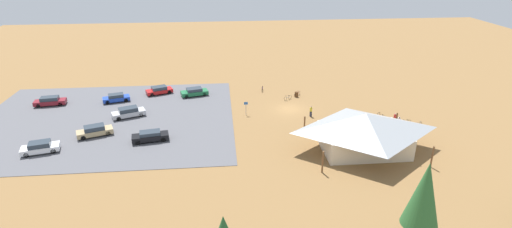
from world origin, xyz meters
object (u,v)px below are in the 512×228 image
car_black_aisle_side (150,136)px  car_red_inner_stall (159,90)px  pine_mideast (424,195)px  bicycle_purple_lone_west (262,89)px  lot_sign (246,106)px  car_white_by_curb (40,147)px  car_green_second_row (194,92)px  visitor_near_lot (399,122)px  bicycle_white_by_bin (288,98)px  bicycle_yellow_yard_center (406,122)px  bike_pavilion (365,129)px  car_tan_near_entry (95,131)px  bicycle_red_trailside (297,94)px  bicycle_green_front_row (380,123)px  bicycle_orange_lone_east (381,116)px  trash_bin (296,94)px  visitor_crossing_yard (395,118)px  car_silver_front_row (128,112)px  car_blue_end_stall (116,98)px  bicycle_silver_yard_left (418,125)px  car_maroon_back_corner (50,101)px  visitor_at_bikes (311,111)px

car_black_aisle_side → car_red_inner_stall: bearing=-86.5°
pine_mideast → bicycle_purple_lone_west: pine_mideast is taller
lot_sign → car_white_by_curb: (26.33, 9.51, -0.66)m
bicycle_purple_lone_west → car_green_second_row: bearing=6.6°
car_green_second_row → visitor_near_lot: size_ratio=2.71×
bicycle_white_by_bin → bicycle_yellow_yard_center: bicycle_white_by_bin is taller
bike_pavilion → pine_mideast: (1.94, 18.13, 2.85)m
bicycle_purple_lone_west → car_tan_near_entry: 29.19m
bicycle_red_trailside → bicycle_green_front_row: (-9.52, 13.09, 0.01)m
bike_pavilion → bicycle_red_trailside: 20.60m
lot_sign → bicycle_orange_lone_east: 20.32m
trash_bin → car_green_second_row: size_ratio=0.18×
bike_pavilion → pine_mideast: pine_mideast is taller
car_tan_near_entry → visitor_crossing_yard: size_ratio=2.87×
car_red_inner_stall → car_silver_front_row: bearing=71.3°
car_white_by_curb → car_green_second_row: car_white_by_curb is taller
car_blue_end_stall → visitor_near_lot: visitor_near_lot is taller
bicycle_silver_yard_left → bicycle_green_front_row: bicycle_silver_yard_left is taller
car_blue_end_stall → visitor_near_lot: size_ratio=2.53×
car_maroon_back_corner → bike_pavilion: bearing=156.6°
bicycle_green_front_row → bicycle_purple_lone_west: size_ratio=0.98×
bicycle_green_front_row → car_maroon_back_corner: bearing=-14.1°
bicycle_yellow_yard_center → car_blue_end_stall: 45.58m
bicycle_orange_lone_east → car_green_second_row: car_green_second_row is taller
bicycle_silver_yard_left → visitor_near_lot: size_ratio=0.86×
car_tan_near_entry → bike_pavilion: bearing=168.2°
car_green_second_row → visitor_near_lot: bearing=151.5°
car_maroon_back_corner → car_blue_end_stall: size_ratio=1.09×
bicycle_purple_lone_west → car_red_inner_stall: car_red_inner_stall is taller
bicycle_white_by_bin → car_maroon_back_corner: (38.55, -1.18, 0.40)m
bicycle_silver_yard_left → car_silver_front_row: 42.28m
bike_pavilion → car_tan_near_entry: 35.55m
bicycle_red_trailside → visitor_near_lot: size_ratio=0.70×
bike_pavilion → bicycle_white_by_bin: 19.51m
car_white_by_curb → visitor_near_lot: (-47.41, -2.76, 0.19)m
bicycle_white_by_bin → car_silver_front_row: car_silver_front_row is taller
trash_bin → car_red_inner_stall: (23.44, -3.71, 0.26)m
car_tan_near_entry → visitor_near_lot: 42.00m
bicycle_white_by_bin → car_blue_end_stall: 28.37m
visitor_crossing_yard → car_tan_near_entry: bearing=-0.3°
bike_pavilion → bicycle_red_trailside: size_ratio=10.70×
lot_sign → bicycle_white_by_bin: bearing=-142.4°
bicycle_purple_lone_west → car_blue_end_stall: (24.55, 3.00, 0.33)m
bicycle_silver_yard_left → visitor_crossing_yard: visitor_crossing_yard is taller
car_red_inner_stall → bicycle_purple_lone_west: bearing=179.4°
car_white_by_curb → visitor_at_bikes: size_ratio=2.76×
car_maroon_back_corner → visitor_crossing_yard: visitor_crossing_yard is taller
car_silver_front_row → visitor_crossing_yard: (-38.69, 6.36, 0.13)m
lot_sign → bicycle_red_trailside: size_ratio=1.76×
car_blue_end_stall → visitor_at_bikes: (-30.56, 9.09, 0.19)m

